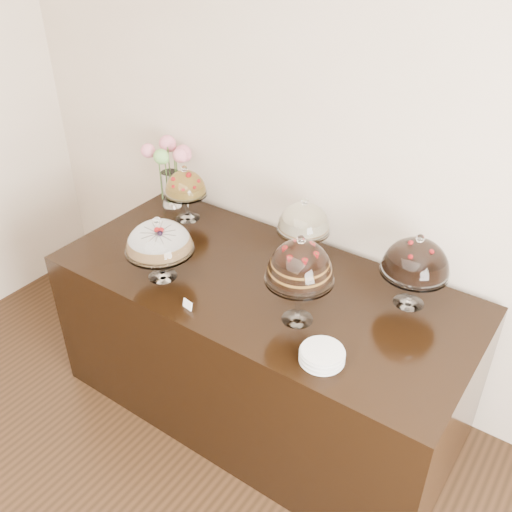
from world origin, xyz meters
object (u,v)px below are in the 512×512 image
Objects in this scene: cake_stand_choco_layer at (300,265)px; cake_stand_dark_choco at (416,260)px; plate_stack at (322,356)px; cake_stand_sugar_sponge at (159,240)px; flower_vase at (170,166)px; cake_stand_fruit_tart at (185,186)px; display_counter at (261,346)px; cake_stand_cheesecake at (304,220)px.

cake_stand_choco_layer reaches higher than cake_stand_dark_choco.
cake_stand_sugar_sponge is at bearing 175.60° from plate_stack.
flower_vase reaches higher than plate_stack.
display_counter is at bearing -20.94° from cake_stand_fruit_tart.
cake_stand_cheesecake is at bearing 118.75° from cake_stand_choco_layer.
cake_stand_dark_choco is 1.12× the size of cake_stand_fruit_tart.
plate_stack is at bearing -25.55° from flower_vase.
cake_stand_dark_choco is at bearing -3.88° from flower_vase.
cake_stand_choco_layer is 1.14m from cake_stand_fruit_tart.
display_counter is 0.80m from plate_stack.
cake_stand_cheesecake is 0.92× the size of cake_stand_dark_choco.
flower_vase is at bearing 157.09° from cake_stand_choco_layer.
cake_stand_cheesecake reaches higher than plate_stack.
cake_stand_cheesecake is 0.79m from cake_stand_fruit_tart.
cake_stand_sugar_sponge is 0.83× the size of flower_vase.
cake_stand_choco_layer reaches higher than display_counter.
flower_vase reaches higher than cake_stand_sugar_sponge.
cake_stand_fruit_tart is at bearing 157.34° from cake_stand_choco_layer.
cake_stand_cheesecake is (0.05, 0.32, 0.68)m from display_counter.
flower_vase is 2.23× the size of plate_stack.
cake_stand_cheesecake is 1.87× the size of plate_stack.
cake_stand_sugar_sponge is 1.02× the size of cake_stand_fruit_tart.
display_counter is 6.37× the size of cake_stand_fruit_tart.
cake_stand_dark_choco is at bearing 76.17° from plate_stack.
cake_stand_sugar_sponge is 0.99× the size of cake_stand_cheesecake.
cake_stand_fruit_tart reaches higher than display_counter.
flower_vase reaches higher than cake_stand_cheesecake.
cake_stand_sugar_sponge is 1.01m from plate_stack.
flower_vase reaches higher than display_counter.
flower_vase is 1.66m from plate_stack.
plate_stack is (0.99, -0.08, -0.19)m from cake_stand_sugar_sponge.
flower_vase is (-1.25, 0.53, -0.05)m from cake_stand_choco_layer.
cake_stand_choco_layer reaches higher than cake_stand_sugar_sponge.
flower_vase is (-0.99, 0.05, 0.04)m from cake_stand_cheesecake.
cake_stand_cheesecake is at bearing 2.47° from cake_stand_fruit_tart.
cake_stand_choco_layer reaches higher than cake_stand_cheesecake.
cake_stand_dark_choco is 0.65m from plate_stack.
display_counter is 5.69× the size of cake_stand_dark_choco.
cake_stand_cheesecake is at bearing 81.10° from display_counter.
cake_stand_dark_choco reaches higher than plate_stack.
cake_stand_sugar_sponge is (-0.45, -0.26, 0.67)m from display_counter.
cake_stand_sugar_sponge is at bearing -172.14° from cake_stand_choco_layer.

